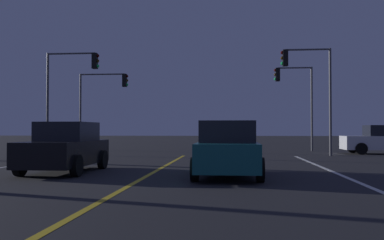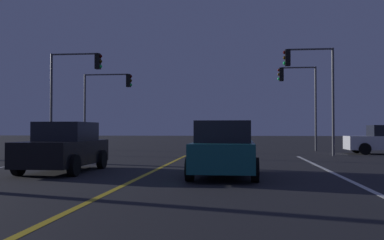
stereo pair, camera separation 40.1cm
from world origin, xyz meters
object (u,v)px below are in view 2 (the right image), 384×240
traffic_light_far_left (108,93)px  traffic_light_near_left (75,80)px  car_lead_same_lane (224,150)px  car_oncoming (64,148)px  traffic_light_near_right (310,77)px  traffic_light_far_right (298,89)px

traffic_light_far_left → traffic_light_near_left: bearing=-92.6°
car_lead_same_lane → traffic_light_far_left: size_ratio=0.80×
traffic_light_far_left → car_oncoming: bearing=-77.8°
traffic_light_far_left → traffic_light_near_right: bearing=-22.7°
car_lead_same_lane → car_oncoming: bearing=79.8°
car_oncoming → traffic_light_near_left: size_ratio=0.73×
traffic_light_near_left → traffic_light_far_right: traffic_light_near_left is taller
car_lead_same_lane → traffic_light_near_right: traffic_light_near_right is taller
car_oncoming → traffic_light_near_right: size_ratio=0.73×
car_oncoming → traffic_light_near_left: (-3.61, 10.00, 3.53)m
car_lead_same_lane → traffic_light_far_left: bearing=28.3°
traffic_light_far_left → traffic_light_far_right: bearing=0.0°
car_oncoming → traffic_light_near_right: (9.80, 10.00, 3.51)m
car_lead_same_lane → traffic_light_far_right: bearing=-14.8°
car_oncoming → traffic_light_near_left: traffic_light_near_left is taller
car_oncoming → car_lead_same_lane: size_ratio=1.00×
traffic_light_near_right → traffic_light_far_right: bearing=-90.6°
traffic_light_near_right → traffic_light_near_left: 13.42m
car_lead_same_lane → traffic_light_near_right: size_ratio=0.73×
car_lead_same_lane → traffic_light_near_right: bearing=-21.4°
traffic_light_near_right → traffic_light_far_left: bearing=-22.7°
traffic_light_near_left → traffic_light_far_right: bearing=22.2°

